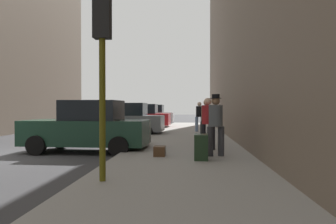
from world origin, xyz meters
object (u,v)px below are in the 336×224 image
object	(u,v)px
parked_silver_sedan	(151,115)
pedestrian_in_red_jacket	(208,121)
parked_red_hatchback	(141,117)
rolling_suitcase	(201,147)
fire_hydrant	(145,135)
duffel_bag	(160,151)
pedestrian_in_tan_coat	(207,119)
parked_dark_green_sedan	(88,128)
pedestrian_with_beanie	(216,122)
traffic_light	(102,44)
pedestrian_in_jeans	(199,115)
parked_gray_coupe	(125,120)

from	to	relation	value
parked_silver_sedan	pedestrian_in_red_jacket	world-z (taller)	pedestrian_in_red_jacket
parked_red_hatchback	rolling_suitcase	xyz separation A→B (m)	(3.82, -14.86, -0.36)
parked_silver_sedan	rolling_suitcase	distance (m)	21.04
fire_hydrant	duffel_bag	world-z (taller)	fire_hydrant
parked_red_hatchback	fire_hydrant	world-z (taller)	parked_red_hatchback
parked_silver_sedan	rolling_suitcase	size ratio (longest dim) A/B	4.09
pedestrian_in_tan_coat	fire_hydrant	bearing A→B (deg)	-179.99
parked_dark_green_sedan	fire_hydrant	distance (m)	2.32
duffel_bag	pedestrian_in_red_jacket	bearing A→B (deg)	45.41
pedestrian_with_beanie	pedestrian_in_tan_coat	size ratio (longest dim) A/B	1.04
parked_red_hatchback	parked_silver_sedan	size ratio (longest dim) A/B	1.00
parked_red_hatchback	pedestrian_in_tan_coat	distance (m)	11.86
pedestrian_with_beanie	pedestrian_in_red_jacket	size ratio (longest dim) A/B	1.04
parked_red_hatchback	parked_silver_sedan	bearing A→B (deg)	90.00
parked_silver_sedan	traffic_light	distance (m)	23.50
pedestrian_with_beanie	fire_hydrant	bearing A→B (deg)	128.68
pedestrian_in_red_jacket	pedestrian_in_jeans	size ratio (longest dim) A/B	1.00
parked_dark_green_sedan	parked_red_hatchback	size ratio (longest dim) A/B	1.00
fire_hydrant	duffel_bag	size ratio (longest dim) A/B	1.60
parked_dark_green_sedan	parked_silver_sedan	xyz separation A→B (m)	(0.00, 18.36, 0.00)
fire_hydrant	pedestrian_with_beanie	distance (m)	3.97
parked_dark_green_sedan	parked_silver_sedan	world-z (taller)	same
parked_gray_coupe	parked_silver_sedan	world-z (taller)	same
parked_silver_sedan	fire_hydrant	distance (m)	17.04
duffel_bag	pedestrian_in_tan_coat	bearing A→B (deg)	64.52
parked_gray_coupe	fire_hydrant	world-z (taller)	parked_gray_coupe
pedestrian_in_tan_coat	parked_silver_sedan	bearing A→B (deg)	103.77
parked_silver_sedan	pedestrian_in_red_jacket	xyz separation A→B (m)	(4.10, -18.63, 0.26)
parked_gray_coupe	pedestrian_in_tan_coat	distance (m)	6.60
parked_red_hatchback	duffel_bag	size ratio (longest dim) A/B	9.68
pedestrian_in_jeans	duffel_bag	distance (m)	9.85
parked_dark_green_sedan	parked_gray_coupe	bearing A→B (deg)	90.00
rolling_suitcase	parked_red_hatchback	bearing A→B (deg)	104.40
parked_dark_green_sedan	pedestrian_with_beanie	world-z (taller)	pedestrian_with_beanie
parked_silver_sedan	pedestrian_in_jeans	distance (m)	11.16
duffel_bag	rolling_suitcase	bearing A→B (deg)	-26.64
parked_red_hatchback	pedestrian_with_beanie	bearing A→B (deg)	-73.29
parked_gray_coupe	duffel_bag	distance (m)	8.72
parked_gray_coupe	pedestrian_in_jeans	xyz separation A→B (m)	(4.07, 1.42, 0.26)
pedestrian_in_tan_coat	rolling_suitcase	world-z (taller)	pedestrian_in_tan_coat
parked_gray_coupe	parked_silver_sedan	bearing A→B (deg)	90.00
parked_red_hatchback	parked_dark_green_sedan	bearing A→B (deg)	-90.00
parked_dark_green_sedan	fire_hydrant	bearing A→B (deg)	38.17
pedestrian_in_jeans	duffel_bag	world-z (taller)	pedestrian_in_jeans
parked_red_hatchback	fire_hydrant	size ratio (longest dim) A/B	6.05
duffel_bag	parked_silver_sedan	bearing A→B (deg)	97.49
traffic_light	pedestrian_with_beanie	xyz separation A→B (m)	(2.40, 3.35, -1.62)
pedestrian_in_tan_coat	rolling_suitcase	xyz separation A→B (m)	(-0.33, -3.75, -0.61)
parked_red_hatchback	pedestrian_in_red_jacket	bearing A→B (deg)	-72.23
pedestrian_in_jeans	traffic_light	bearing A→B (deg)	-99.71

